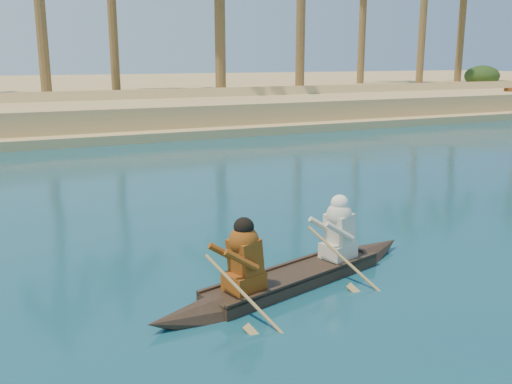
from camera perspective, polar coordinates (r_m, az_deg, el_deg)
name	(u,v)px	position (r m, az deg, el deg)	size (l,w,h in m)	color
canoe	(294,267)	(8.58, 3.87, -7.48)	(5.06, 2.05, 1.40)	#31261A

